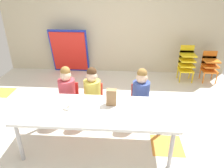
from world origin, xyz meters
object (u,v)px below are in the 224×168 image
paper_bag_brown (111,97)px  paper_plate_center_table (111,117)px  craft_table (97,113)px  paper_plate_near_edge (68,109)px  seated_child_near_camera (67,89)px  kid_chair_yellow_stack (187,61)px  donut_powdered_on_plate (68,108)px  folded_activity_table (70,51)px  kid_chair_orange_stack (210,64)px  seated_child_middle_seat (92,90)px  seated_child_far_right (141,91)px

paper_bag_brown → paper_plate_center_table: 0.31m
craft_table → paper_plate_near_edge: bearing=-177.9°
craft_table → paper_bag_brown: paper_bag_brown is taller
seated_child_near_camera → kid_chair_yellow_stack: size_ratio=1.15×
donut_powdered_on_plate → craft_table: bearing=2.1°
paper_plate_near_edge → donut_powdered_on_plate: 0.02m
seated_child_near_camera → folded_activity_table: bearing=103.4°
paper_bag_brown → kid_chair_yellow_stack: bearing=54.8°
kid_chair_yellow_stack → kid_chair_orange_stack: bearing=-0.1°
kid_chair_yellow_stack → folded_activity_table: folded_activity_table is taller
paper_bag_brown → paper_plate_near_edge: 0.58m
folded_activity_table → donut_powdered_on_plate: 2.70m
paper_plate_near_edge → donut_powdered_on_plate: size_ratio=1.66×
seated_child_near_camera → seated_child_middle_seat: 0.40m
kid_chair_orange_stack → paper_plate_center_table: bearing=-129.5°
craft_table → seated_child_far_right: (0.60, 0.61, 0.01)m
craft_table → paper_plate_center_table: 0.25m
seated_child_near_camera → paper_plate_near_edge: bearing=-74.1°
craft_table → paper_plate_center_table: (0.20, -0.15, 0.05)m
kid_chair_yellow_stack → paper_plate_center_table: kid_chair_yellow_stack is taller
seated_child_middle_seat → kid_chair_yellow_stack: size_ratio=1.15×
paper_plate_center_table → kid_chair_orange_stack: bearing=50.5°
paper_bag_brown → kid_chair_orange_stack: bearing=46.7°
craft_table → donut_powdered_on_plate: 0.38m
seated_child_middle_seat → kid_chair_orange_stack: size_ratio=1.35×
seated_child_near_camera → paper_plate_center_table: size_ratio=5.10×
seated_child_middle_seat → kid_chair_orange_stack: seated_child_middle_seat is taller
craft_table → paper_plate_center_table: paper_plate_center_table is taller
seated_child_near_camera → donut_powdered_on_plate: seated_child_near_camera is taller
paper_plate_center_table → donut_powdered_on_plate: (-0.57, 0.14, 0.02)m
seated_child_middle_seat → paper_bag_brown: size_ratio=4.17×
folded_activity_table → paper_bag_brown: folded_activity_table is taller
seated_child_far_right → folded_activity_table: 2.57m
kid_chair_orange_stack → paper_bag_brown: size_ratio=3.09×
donut_powdered_on_plate → seated_child_near_camera: bearing=105.9°
seated_child_middle_seat → seated_child_far_right: size_ratio=1.00×
craft_table → seated_child_middle_seat: size_ratio=2.18×
paper_plate_center_table → donut_powdered_on_plate: size_ratio=1.66×
folded_activity_table → paper_plate_near_edge: bearing=-76.0°
seated_child_far_right → paper_bag_brown: size_ratio=4.17×
kid_chair_yellow_stack → kid_chair_orange_stack: (0.52, -0.00, -0.06)m
donut_powdered_on_plate → paper_plate_center_table: bearing=-13.3°
craft_table → paper_bag_brown: size_ratio=9.10×
seated_child_middle_seat → paper_plate_near_edge: 0.67m
seated_child_near_camera → kid_chair_yellow_stack: (2.27, 1.71, -0.10)m
paper_bag_brown → paper_plate_center_table: size_ratio=1.22×
paper_plate_center_table → seated_child_far_right: bearing=62.3°
seated_child_far_right → kid_chair_orange_stack: size_ratio=1.35×
seated_child_far_right → donut_powdered_on_plate: (-0.97, -0.63, 0.06)m
craft_table → paper_plate_center_table: size_ratio=11.12×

